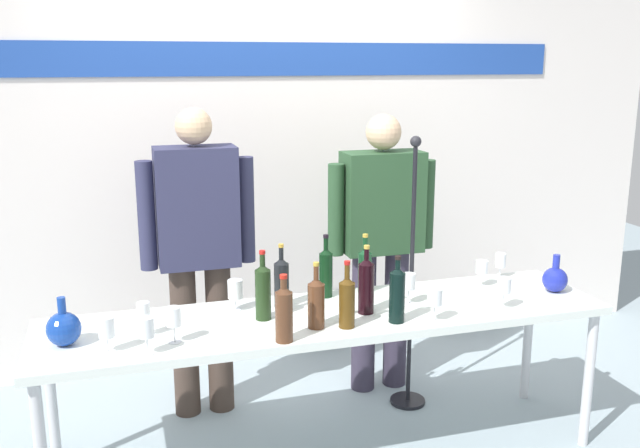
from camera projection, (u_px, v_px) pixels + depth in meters
name	position (u px, v px, depth m)	size (l,w,h in m)	color
back_wall	(265.00, 128.00, 4.35)	(5.55, 0.11, 3.00)	white
display_table	(329.00, 324.00, 3.29)	(2.68, 0.64, 0.76)	white
decanter_blue_left	(64.00, 328.00, 2.89)	(0.14, 0.14, 0.21)	#163B98
decanter_blue_right	(555.00, 279.00, 3.56)	(0.13, 0.13, 0.20)	#1E2AA1
presenter_left	(199.00, 244.00, 3.69)	(0.61, 0.22, 1.69)	#41322A
presenter_right	(381.00, 235.00, 3.99)	(0.64, 0.22, 1.63)	#352E40
wine_bottle_0	(347.00, 300.00, 3.08)	(0.07, 0.07, 0.31)	#4C320E
wine_bottle_1	(316.00, 301.00, 3.07)	(0.08, 0.08, 0.30)	#522F1A
wine_bottle_2	(397.00, 293.00, 3.13)	(0.07, 0.07, 0.31)	black
wine_bottle_3	(282.00, 281.00, 3.33)	(0.07, 0.07, 0.31)	black
wine_bottle_4	(326.00, 271.00, 3.47)	(0.07, 0.07, 0.32)	black
wine_bottle_5	(284.00, 312.00, 2.92)	(0.07, 0.07, 0.30)	#502F1C
wine_bottle_6	(263.00, 290.00, 3.17)	(0.07, 0.07, 0.33)	#1D3316
wine_bottle_7	(366.00, 284.00, 3.25)	(0.08, 0.08, 0.33)	black
wine_bottle_8	(365.00, 268.00, 3.55)	(0.07, 0.07, 0.31)	#103B1E
wine_glass_left_0	(146.00, 328.00, 2.79)	(0.06, 0.06, 0.16)	white
wine_glass_left_1	(235.00, 290.00, 3.29)	(0.07, 0.07, 0.15)	white
wine_glass_left_2	(174.00, 317.00, 2.91)	(0.06, 0.06, 0.16)	white
wine_glass_left_3	(106.00, 328.00, 2.81)	(0.07, 0.07, 0.15)	white
wine_glass_left_4	(143.00, 312.00, 2.98)	(0.06, 0.06, 0.15)	white
wine_glass_right_0	(409.00, 282.00, 3.38)	(0.06, 0.06, 0.15)	white
wine_glass_right_1	(435.00, 297.00, 3.15)	(0.07, 0.07, 0.15)	white
wine_glass_right_2	(482.00, 268.00, 3.64)	(0.06, 0.06, 0.14)	white
wine_glass_right_3	(500.00, 261.00, 3.79)	(0.06, 0.06, 0.14)	white
wine_glass_right_4	(504.00, 286.00, 3.31)	(0.07, 0.07, 0.15)	white
microphone_stand	(410.00, 318.00, 3.88)	(0.20, 0.20, 1.53)	black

